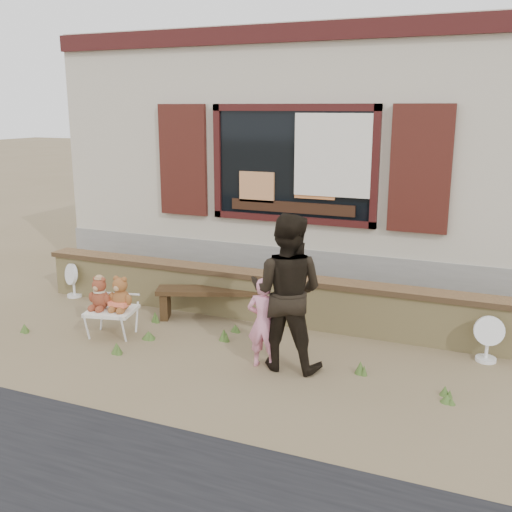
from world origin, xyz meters
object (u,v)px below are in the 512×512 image
at_px(child, 264,323).
at_px(adult, 287,292).
at_px(bench, 218,296).
at_px(folding_chair, 112,312).
at_px(teddy_bear_right, 121,293).
at_px(teddy_bear_left, 100,293).

relative_size(child, adult, 0.60).
height_order(bench, adult, adult).
bearing_deg(folding_chair, bench, 36.63).
bearing_deg(folding_chair, child, -15.82).
xyz_separation_m(bench, adult, (1.41, -1.13, 0.57)).
distance_m(bench, teddy_bear_right, 1.39).
bearing_deg(bench, child, -67.81).
bearing_deg(adult, teddy_bear_left, -2.39).
relative_size(bench, adult, 0.96).
height_order(child, adult, adult).
xyz_separation_m(folding_chair, child, (2.14, -0.12, 0.20)).
bearing_deg(teddy_bear_right, child, -16.91).
relative_size(bench, child, 1.61).
bearing_deg(teddy_bear_left, folding_chair, -0.00).
bearing_deg(adult, child, 21.08).
height_order(teddy_bear_left, child, child).
bearing_deg(teddy_bear_right, folding_chair, -180.00).
height_order(bench, teddy_bear_right, teddy_bear_right).
bearing_deg(teddy_bear_right, adult, -13.89).
bearing_deg(teddy_bear_left, adult, -12.35).
bearing_deg(folding_chair, teddy_bear_left, 180.00).
xyz_separation_m(folding_chair, adult, (2.37, -0.02, 0.56)).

